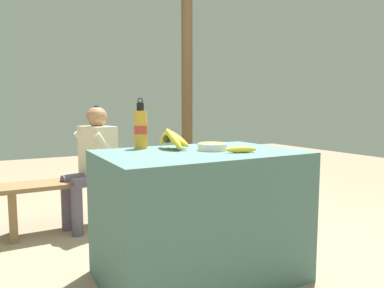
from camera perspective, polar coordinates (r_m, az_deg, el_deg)
The scene contains 10 objects.
ground_plane at distance 2.28m, azimuth 1.20°, elevation -21.15°, with size 12.00×12.00×0.00m, color gray.
market_counter at distance 2.13m, azimuth 1.23°, elevation -11.72°, with size 1.17×0.79×0.78m.
banana_bunch_ripe at distance 2.14m, azimuth -3.28°, elevation 0.92°, with size 0.19×0.31×0.15m.
serving_bowl at distance 2.08m, azimuth 3.40°, elevation -0.35°, with size 0.18×0.18×0.05m.
water_bottle at distance 2.19m, azimuth -8.56°, elevation 2.57°, with size 0.08×0.08×0.32m.
loose_banana_front at distance 1.99m, azimuth 8.19°, elevation -0.91°, with size 0.19×0.10×0.04m.
wooden_bench at distance 3.19m, azimuth -14.23°, elevation -6.52°, with size 1.70×0.32×0.42m.
seated_vendor at distance 3.08m, azimuth -16.19°, elevation -2.23°, with size 0.46×0.43×1.06m.
banana_bunch_green at distance 3.32m, azimuth -5.88°, elevation -3.68°, with size 0.16×0.25×0.13m.
support_post_far at distance 3.77m, azimuth -0.83°, elevation 7.54°, with size 0.12×0.12×2.29m.
Camera 1 is at (-1.01, -1.76, 1.04)m, focal length 32.00 mm.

